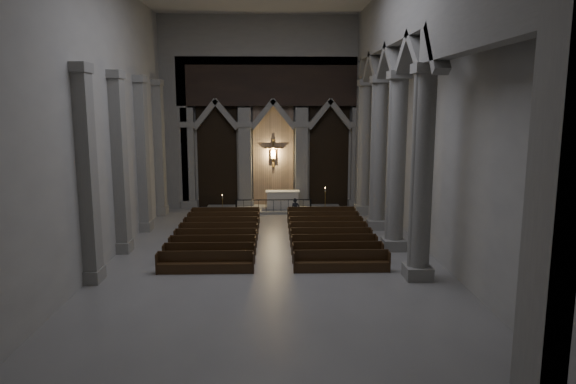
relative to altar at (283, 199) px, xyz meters
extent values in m
plane|color=gray|center=(-0.58, -10.59, -0.69)|extent=(24.00, 24.00, 0.00)
cube|color=#ADABA2|center=(-0.58, 1.41, 5.31)|extent=(14.00, 0.10, 12.00)
cube|color=#ADABA2|center=(-0.58, -22.59, 5.31)|extent=(14.00, 0.10, 12.00)
cube|color=#ADABA2|center=(-7.58, -10.59, 5.31)|extent=(0.10, 24.00, 12.00)
cube|color=#ADABA2|center=(6.42, -10.59, 5.31)|extent=(0.10, 24.00, 12.00)
cube|color=gray|center=(-5.98, 0.91, 2.51)|extent=(0.80, 0.50, 6.40)
cube|color=gray|center=(-5.98, 0.91, -0.44)|extent=(1.05, 0.70, 0.50)
cube|color=gray|center=(-5.98, 0.91, 4.66)|extent=(1.00, 0.65, 0.35)
cube|color=gray|center=(-2.38, 0.91, 2.51)|extent=(0.80, 0.50, 6.40)
cube|color=gray|center=(-2.38, 0.91, -0.44)|extent=(1.05, 0.70, 0.50)
cube|color=gray|center=(-2.38, 0.91, 4.66)|extent=(1.00, 0.65, 0.35)
cube|color=gray|center=(1.22, 0.91, 2.51)|extent=(0.80, 0.50, 6.40)
cube|color=gray|center=(1.22, 0.91, -0.44)|extent=(1.05, 0.70, 0.50)
cube|color=gray|center=(1.22, 0.91, 4.66)|extent=(1.00, 0.65, 0.35)
cube|color=gray|center=(4.82, 0.91, 2.51)|extent=(0.80, 0.50, 6.40)
cube|color=gray|center=(4.82, 0.91, -0.44)|extent=(1.05, 0.70, 0.50)
cube|color=gray|center=(4.82, 0.91, 4.66)|extent=(1.00, 0.65, 0.35)
cube|color=black|center=(-4.18, 1.26, 2.81)|extent=(2.60, 0.15, 7.00)
cube|color=#A18268|center=(-0.58, 1.26, 2.81)|extent=(2.60, 0.15, 7.00)
cube|color=black|center=(3.02, 1.26, 2.81)|extent=(2.60, 0.15, 7.00)
cube|color=black|center=(-0.58, 0.91, 7.31)|extent=(12.00, 0.50, 3.00)
cube|color=gray|center=(-6.78, 0.91, 3.81)|extent=(1.60, 0.50, 9.00)
cube|color=gray|center=(5.62, 0.91, 3.81)|extent=(1.60, 0.50, 9.00)
cube|color=gray|center=(-0.58, 0.91, 9.81)|extent=(14.00, 0.50, 3.00)
plane|color=#FFD772|center=(-0.58, 1.23, 2.81)|extent=(1.50, 0.00, 1.50)
cube|color=#523B1C|center=(-0.58, 1.14, 2.81)|extent=(0.13, 0.08, 1.80)
cube|color=#523B1C|center=(-0.58, 1.14, 3.16)|extent=(1.10, 0.08, 0.13)
cube|color=tan|center=(-0.58, 1.08, 2.76)|extent=(0.26, 0.10, 0.60)
sphere|color=tan|center=(-0.58, 1.08, 3.16)|extent=(0.17, 0.17, 0.17)
cylinder|color=tan|center=(-0.84, 1.08, 3.13)|extent=(0.45, 0.08, 0.08)
cylinder|color=tan|center=(-0.32, 1.08, 3.13)|extent=(0.45, 0.08, 0.08)
cube|color=gray|center=(4.92, -1.09, -0.44)|extent=(1.00, 1.00, 0.50)
cylinder|color=gray|center=(4.92, -1.09, 3.31)|extent=(0.70, 0.70, 7.50)
cube|color=gray|center=(4.92, -1.09, 7.16)|extent=(0.95, 0.95, 0.35)
cube|color=gray|center=(4.92, -5.09, -0.44)|extent=(1.00, 1.00, 0.50)
cylinder|color=gray|center=(4.92, -5.09, 3.31)|extent=(0.70, 0.70, 7.50)
cube|color=gray|center=(4.92, -5.09, 7.16)|extent=(0.95, 0.95, 0.35)
cube|color=gray|center=(4.92, -9.09, -0.44)|extent=(1.00, 1.00, 0.50)
cylinder|color=gray|center=(4.92, -9.09, 3.31)|extent=(0.70, 0.70, 7.50)
cube|color=gray|center=(4.92, -9.09, 7.16)|extent=(0.95, 0.95, 0.35)
cube|color=gray|center=(4.92, -13.09, -0.44)|extent=(1.00, 1.00, 0.50)
cylinder|color=gray|center=(4.92, -13.09, 3.31)|extent=(0.70, 0.70, 7.50)
cube|color=gray|center=(4.92, -13.09, 7.16)|extent=(0.95, 0.95, 0.35)
cube|color=gray|center=(4.92, -10.59, 9.91)|extent=(0.55, 24.00, 2.80)
cube|color=gray|center=(4.92, 0.81, 3.91)|extent=(0.55, 1.20, 9.20)
cube|color=gray|center=(4.92, -21.99, 3.91)|extent=(0.55, 1.20, 9.20)
cube|color=gray|center=(-7.33, -1.09, -0.44)|extent=(0.60, 1.00, 0.50)
cube|color=gray|center=(-7.33, -1.09, 3.31)|extent=(0.50, 0.80, 7.50)
cube|color=gray|center=(-7.33, -1.09, 7.16)|extent=(0.60, 1.00, 0.35)
cube|color=gray|center=(-7.33, -5.09, -0.44)|extent=(0.60, 1.00, 0.50)
cube|color=gray|center=(-7.33, -5.09, 3.31)|extent=(0.50, 0.80, 7.50)
cube|color=gray|center=(-7.33, -5.09, 7.16)|extent=(0.60, 1.00, 0.35)
cube|color=gray|center=(-7.33, -9.09, -0.44)|extent=(0.60, 1.00, 0.50)
cube|color=gray|center=(-7.33, -9.09, 3.31)|extent=(0.50, 0.80, 7.50)
cube|color=gray|center=(-7.33, -9.09, 7.16)|extent=(0.60, 1.00, 0.35)
cube|color=gray|center=(-7.33, -13.09, -0.44)|extent=(0.60, 1.00, 0.50)
cube|color=gray|center=(-7.33, -13.09, 3.31)|extent=(0.50, 0.80, 7.50)
cube|color=gray|center=(-7.33, -13.09, 7.16)|extent=(0.60, 1.00, 0.35)
cube|color=gray|center=(-0.58, 0.01, -0.62)|extent=(8.50, 2.60, 0.15)
cube|color=beige|center=(0.00, 0.00, -0.02)|extent=(1.97, 0.77, 1.04)
cube|color=white|center=(0.00, 0.00, 0.52)|extent=(2.14, 0.85, 0.04)
cube|color=black|center=(-0.58, -1.07, 0.17)|extent=(4.54, 0.05, 0.05)
cube|color=black|center=(-2.85, -1.07, -0.24)|extent=(0.09, 0.09, 0.91)
cube|color=black|center=(1.69, -1.07, -0.24)|extent=(0.09, 0.09, 0.91)
cylinder|color=black|center=(-2.39, -1.07, -0.27)|extent=(0.02, 0.02, 0.83)
cylinder|color=black|center=(-1.94, -1.07, -0.27)|extent=(0.02, 0.02, 0.83)
cylinder|color=black|center=(-1.48, -1.07, -0.27)|extent=(0.02, 0.02, 0.83)
cylinder|color=black|center=(-1.03, -1.07, -0.27)|extent=(0.02, 0.02, 0.83)
cylinder|color=black|center=(-0.58, -1.07, -0.27)|extent=(0.02, 0.02, 0.83)
cylinder|color=black|center=(-0.12, -1.07, -0.27)|extent=(0.02, 0.02, 0.83)
cylinder|color=black|center=(0.33, -1.07, -0.27)|extent=(0.02, 0.02, 0.83)
cylinder|color=black|center=(0.78, -1.07, -0.27)|extent=(0.02, 0.02, 0.83)
cylinder|color=black|center=(1.24, -1.07, -0.27)|extent=(0.02, 0.02, 0.83)
cylinder|color=#B88F38|center=(-3.62, -1.62, -0.67)|extent=(0.22, 0.22, 0.05)
cylinder|color=#B88F38|center=(-3.62, -1.62, -0.15)|extent=(0.03, 0.03, 1.05)
cylinder|color=#B88F38|center=(-3.62, -1.62, 0.37)|extent=(0.11, 0.11, 0.02)
cylinder|color=beige|center=(-3.62, -1.62, 0.47)|extent=(0.04, 0.04, 0.18)
sphere|color=#FAA757|center=(-3.62, -1.62, 0.58)|extent=(0.04, 0.04, 0.04)
cylinder|color=#B88F38|center=(2.61, -0.77, -0.67)|extent=(0.27, 0.27, 0.06)
cylinder|color=#B88F38|center=(2.61, -0.77, -0.03)|extent=(0.04, 0.04, 1.28)
cylinder|color=#B88F38|center=(2.61, -0.77, 0.61)|extent=(0.13, 0.13, 0.02)
cylinder|color=beige|center=(2.61, -0.77, 0.73)|extent=(0.05, 0.05, 0.22)
sphere|color=#FAA757|center=(2.61, -0.77, 0.86)|extent=(0.05, 0.05, 0.05)
cube|color=black|center=(-3.28, -3.42, -0.49)|extent=(3.78, 0.36, 0.41)
cube|color=black|center=(-3.28, -3.25, -0.06)|extent=(3.78, 0.06, 0.45)
cube|color=black|center=(-5.17, -3.42, -0.29)|extent=(0.05, 0.41, 0.81)
cube|color=black|center=(-1.39, -3.42, -0.29)|extent=(0.05, 0.41, 0.81)
cube|color=black|center=(2.12, -3.42, -0.49)|extent=(3.78, 0.36, 0.41)
cube|color=black|center=(2.12, -3.25, -0.06)|extent=(3.78, 0.06, 0.45)
cube|color=black|center=(0.23, -3.42, -0.29)|extent=(0.05, 0.41, 0.81)
cube|color=black|center=(4.01, -3.42, -0.29)|extent=(0.05, 0.41, 0.81)
cube|color=black|center=(-3.28, -4.68, -0.49)|extent=(3.78, 0.36, 0.41)
cube|color=black|center=(-3.28, -4.51, -0.06)|extent=(3.78, 0.06, 0.45)
cube|color=black|center=(-5.17, -4.68, -0.29)|extent=(0.05, 0.41, 0.81)
cube|color=black|center=(-1.39, -4.68, -0.29)|extent=(0.05, 0.41, 0.81)
cube|color=black|center=(2.12, -4.68, -0.49)|extent=(3.78, 0.36, 0.41)
cube|color=black|center=(2.12, -4.51, -0.06)|extent=(3.78, 0.06, 0.45)
cube|color=black|center=(0.23, -4.68, -0.29)|extent=(0.05, 0.41, 0.81)
cube|color=black|center=(4.01, -4.68, -0.29)|extent=(0.05, 0.41, 0.81)
cube|color=black|center=(-3.28, -5.93, -0.49)|extent=(3.78, 0.36, 0.41)
cube|color=black|center=(-3.28, -5.76, -0.06)|extent=(3.78, 0.06, 0.45)
cube|color=black|center=(-5.17, -5.93, -0.29)|extent=(0.05, 0.41, 0.81)
cube|color=black|center=(-1.39, -5.93, -0.29)|extent=(0.05, 0.41, 0.81)
cube|color=black|center=(2.12, -5.93, -0.49)|extent=(3.78, 0.36, 0.41)
cube|color=black|center=(2.12, -5.76, -0.06)|extent=(3.78, 0.06, 0.45)
cube|color=black|center=(0.23, -5.93, -0.29)|extent=(0.05, 0.41, 0.81)
cube|color=black|center=(4.01, -5.93, -0.29)|extent=(0.05, 0.41, 0.81)
cube|color=black|center=(-3.28, -7.19, -0.49)|extent=(3.78, 0.36, 0.41)
cube|color=black|center=(-3.28, -7.02, -0.06)|extent=(3.78, 0.06, 0.45)
cube|color=black|center=(-5.17, -7.19, -0.29)|extent=(0.05, 0.41, 0.81)
cube|color=black|center=(-1.39, -7.19, -0.29)|extent=(0.05, 0.41, 0.81)
cube|color=black|center=(2.12, -7.19, -0.49)|extent=(3.78, 0.36, 0.41)
cube|color=black|center=(2.12, -7.02, -0.06)|extent=(3.78, 0.06, 0.45)
cube|color=black|center=(0.23, -7.19, -0.29)|extent=(0.05, 0.41, 0.81)
cube|color=black|center=(4.01, -7.19, -0.29)|extent=(0.05, 0.41, 0.81)
cube|color=black|center=(-3.28, -8.44, -0.49)|extent=(3.78, 0.36, 0.41)
cube|color=black|center=(-3.28, -8.27, -0.06)|extent=(3.78, 0.06, 0.45)
cube|color=black|center=(-5.17, -8.44, -0.29)|extent=(0.05, 0.41, 0.81)
cube|color=black|center=(-1.39, -8.44, -0.29)|extent=(0.05, 0.41, 0.81)
cube|color=black|center=(2.12, -8.44, -0.49)|extent=(3.78, 0.36, 0.41)
cube|color=black|center=(2.12, -8.27, -0.06)|extent=(3.78, 0.06, 0.45)
cube|color=black|center=(0.23, -8.44, -0.29)|extent=(0.05, 0.41, 0.81)
cube|color=black|center=(4.01, -8.44, -0.29)|extent=(0.05, 0.41, 0.81)
cube|color=black|center=(-3.28, -9.70, -0.49)|extent=(3.78, 0.36, 0.41)
cube|color=black|center=(-3.28, -9.53, -0.06)|extent=(3.78, 0.06, 0.45)
cube|color=black|center=(-5.17, -9.70, -0.29)|extent=(0.05, 0.41, 0.81)
cube|color=black|center=(-1.39, -9.70, -0.29)|extent=(0.05, 0.41, 0.81)
cube|color=black|center=(2.12, -9.70, -0.49)|extent=(3.78, 0.36, 0.41)
cube|color=black|center=(2.12, -9.53, -0.06)|extent=(3.78, 0.06, 0.45)
cube|color=black|center=(0.23, -9.70, -0.29)|extent=(0.05, 0.41, 0.81)
cube|color=black|center=(4.01, -9.70, -0.29)|extent=(0.05, 0.41, 0.81)
cube|color=black|center=(-3.28, -10.95, -0.49)|extent=(3.78, 0.36, 0.41)
cube|color=black|center=(-3.28, -10.78, -0.06)|extent=(3.78, 0.06, 0.45)
cube|color=black|center=(-5.17, -10.95, -0.29)|extent=(0.05, 0.41, 0.81)
cube|color=black|center=(-1.39, -10.95, -0.29)|extent=(0.05, 0.41, 0.81)
cube|color=black|center=(2.12, -10.95, -0.49)|extent=(3.78, 0.36, 0.41)
cube|color=black|center=(2.12, -10.78, -0.06)|extent=(3.78, 0.06, 0.45)
cube|color=black|center=(0.23, -10.95, -0.29)|extent=(0.05, 0.41, 0.81)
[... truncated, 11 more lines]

